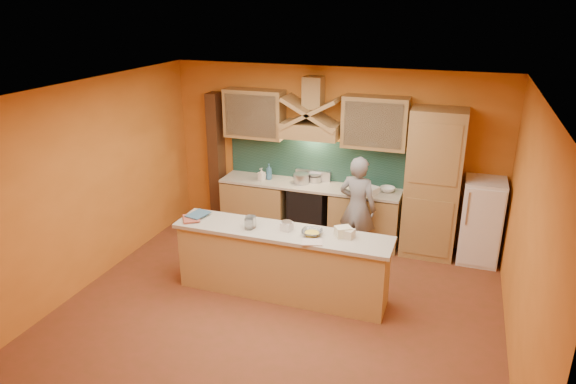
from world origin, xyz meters
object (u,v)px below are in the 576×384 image
(person, at_px, (357,208))
(stove, at_px, (309,211))
(kitchen_scale, at_px, (287,226))
(mixing_bowl, at_px, (312,233))
(fridge, at_px, (481,221))

(person, bearing_deg, stove, -16.31)
(kitchen_scale, height_order, mixing_bowl, kitchen_scale)
(person, xyz_separation_m, mixing_bowl, (-0.30, -1.43, 0.17))
(stove, distance_m, kitchen_scale, 1.96)
(fridge, xyz_separation_m, person, (-1.79, -0.47, 0.16))
(fridge, bearing_deg, person, -165.38)
(fridge, height_order, kitchen_scale, fridge)
(stove, xyz_separation_m, kitchen_scale, (0.26, -1.87, 0.55))
(person, height_order, kitchen_scale, person)
(person, relative_size, mixing_bowl, 6.02)
(mixing_bowl, bearing_deg, fridge, 42.31)
(mixing_bowl, bearing_deg, kitchen_scale, 174.54)
(kitchen_scale, bearing_deg, fridge, 50.02)
(stove, height_order, fridge, fridge)
(fridge, xyz_separation_m, kitchen_scale, (-2.44, -1.87, 0.35))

